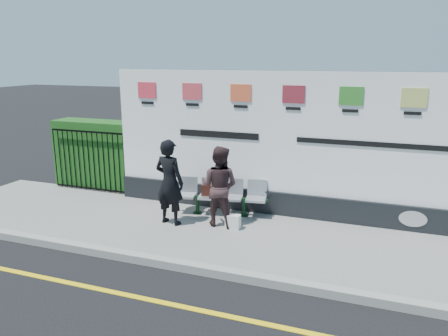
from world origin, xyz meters
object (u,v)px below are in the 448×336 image
bench (221,205)px  woman_right (219,186)px  woman_left (169,182)px  billboard (292,155)px

bench → woman_right: size_ratio=1.20×
woman_left → billboard: bearing=-139.8°
bench → woman_left: bearing=-143.8°
billboard → woman_right: (-1.21, -1.05, -0.50)m
billboard → woman_left: billboard is taller
woman_left → woman_right: size_ratio=1.08×
billboard → woman_right: bearing=-139.2°
billboard → woman_left: 2.57m
bench → billboard: bearing=9.5°
woman_left → woman_right: bearing=-155.1°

